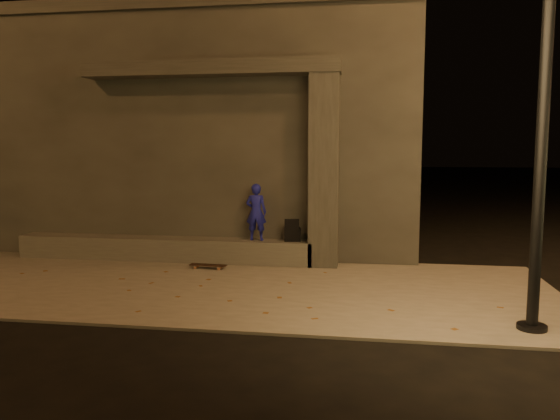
% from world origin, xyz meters
% --- Properties ---
extents(ground, '(120.00, 120.00, 0.00)m').
position_xyz_m(ground, '(0.00, 0.00, 0.00)').
color(ground, black).
rests_on(ground, ground).
extents(sidewalk, '(11.00, 4.40, 0.04)m').
position_xyz_m(sidewalk, '(0.00, 2.00, 0.02)').
color(sidewalk, slate).
rests_on(sidewalk, ground).
extents(building, '(9.00, 5.10, 5.22)m').
position_xyz_m(building, '(-1.00, 6.49, 2.61)').
color(building, '#363431').
rests_on(building, ground).
extents(ledge, '(6.00, 0.55, 0.45)m').
position_xyz_m(ledge, '(-1.50, 3.75, 0.27)').
color(ledge, '#54524C').
rests_on(ledge, sidewalk).
extents(column, '(0.55, 0.55, 3.60)m').
position_xyz_m(column, '(1.70, 3.75, 1.84)').
color(column, '#363431').
rests_on(column, sidewalk).
extents(canopy, '(5.00, 0.70, 0.28)m').
position_xyz_m(canopy, '(-0.50, 3.80, 3.78)').
color(canopy, '#363431').
rests_on(canopy, column).
extents(skateboarder, '(0.41, 0.27, 1.10)m').
position_xyz_m(skateboarder, '(0.39, 3.75, 1.04)').
color(skateboarder, '#191BA3').
rests_on(skateboarder, ledge).
extents(backpack, '(0.34, 0.25, 0.44)m').
position_xyz_m(backpack, '(1.10, 3.75, 0.64)').
color(backpack, black).
rests_on(backpack, ledge).
extents(skateboard, '(0.71, 0.23, 0.08)m').
position_xyz_m(skateboard, '(-0.39, 3.10, 0.10)').
color(skateboard, black).
rests_on(skateboard, sidewalk).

